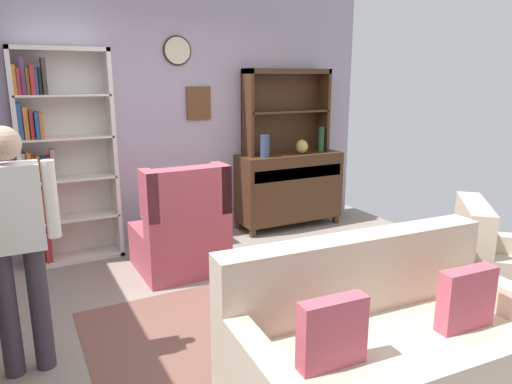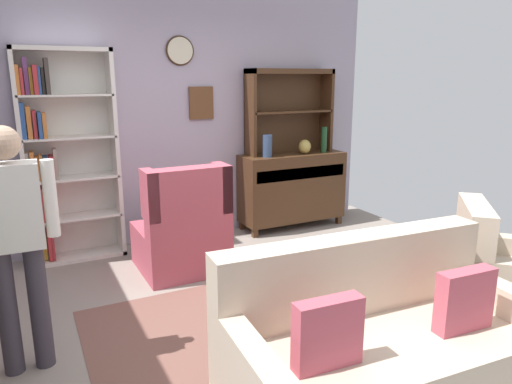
# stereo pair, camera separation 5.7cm
# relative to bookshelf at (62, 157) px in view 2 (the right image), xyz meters

# --- Properties ---
(ground_plane) EXTENTS (5.40, 4.60, 0.02)m
(ground_plane) POSITION_rel_bookshelf_xyz_m (1.16, -1.94, -1.07)
(ground_plane) COLOR gray
(wall_back) EXTENTS (5.00, 0.09, 2.80)m
(wall_back) POSITION_rel_bookshelf_xyz_m (1.16, 0.19, 0.34)
(wall_back) COLOR #A399AD
(wall_back) RESTS_ON ground_plane
(area_rug) EXTENTS (2.96, 2.02, 0.01)m
(area_rug) POSITION_rel_bookshelf_xyz_m (1.36, -2.24, -1.06)
(area_rug) COLOR brown
(area_rug) RESTS_ON ground_plane
(bookshelf) EXTENTS (0.90, 0.30, 2.10)m
(bookshelf) POSITION_rel_bookshelf_xyz_m (0.00, 0.00, 0.00)
(bookshelf) COLOR silver
(bookshelf) RESTS_ON ground_plane
(sideboard) EXTENTS (1.30, 0.45, 0.92)m
(sideboard) POSITION_rel_bookshelf_xyz_m (2.59, -0.09, -0.56)
(sideboard) COLOR #422816
(sideboard) RESTS_ON ground_plane
(sideboard_hutch) EXTENTS (1.10, 0.26, 1.00)m
(sideboard_hutch) POSITION_rel_bookshelf_xyz_m (2.59, 0.02, 0.49)
(sideboard_hutch) COLOR #422816
(sideboard_hutch) RESTS_ON sideboard
(vase_tall) EXTENTS (0.11, 0.11, 0.26)m
(vase_tall) POSITION_rel_bookshelf_xyz_m (2.20, -0.17, -0.02)
(vase_tall) COLOR #33476B
(vase_tall) RESTS_ON sideboard
(vase_round) EXTENTS (0.15, 0.15, 0.17)m
(vase_round) POSITION_rel_bookshelf_xyz_m (2.72, -0.15, -0.06)
(vase_round) COLOR tan
(vase_round) RESTS_ON sideboard
(bottle_wine) EXTENTS (0.07, 0.07, 0.31)m
(bottle_wine) POSITION_rel_bookshelf_xyz_m (2.98, -0.17, 0.01)
(bottle_wine) COLOR #194223
(bottle_wine) RESTS_ON sideboard
(couch_floral) EXTENTS (1.85, 0.96, 0.90)m
(couch_floral) POSITION_rel_bookshelf_xyz_m (1.36, -3.09, -0.75)
(couch_floral) COLOR beige
(couch_floral) RESTS_ON ground_plane
(armchair_floral) EXTENTS (1.08, 1.08, 0.88)m
(armchair_floral) POSITION_rel_bookshelf_xyz_m (2.92, -2.77, -0.78)
(armchair_floral) COLOR beige
(armchair_floral) RESTS_ON ground_plane
(wingback_chair) EXTENTS (0.79, 0.81, 1.05)m
(wingback_chair) POSITION_rel_bookshelf_xyz_m (0.94, -0.83, -0.68)
(wingback_chair) COLOR #B74C5B
(wingback_chair) RESTS_ON ground_plane
(person_reading) EXTENTS (0.52, 0.21, 1.56)m
(person_reading) POSITION_rel_bookshelf_xyz_m (-0.44, -1.89, -0.16)
(person_reading) COLOR #38333D
(person_reading) RESTS_ON ground_plane
(coffee_table) EXTENTS (0.80, 0.50, 0.42)m
(coffee_table) POSITION_rel_bookshelf_xyz_m (1.59, -2.10, -0.71)
(coffee_table) COLOR #422816
(coffee_table) RESTS_ON ground_plane
(book_stack) EXTENTS (0.21, 0.13, 0.08)m
(book_stack) POSITION_rel_bookshelf_xyz_m (1.56, -2.21, -0.60)
(book_stack) COLOR #723F7F
(book_stack) RESTS_ON coffee_table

